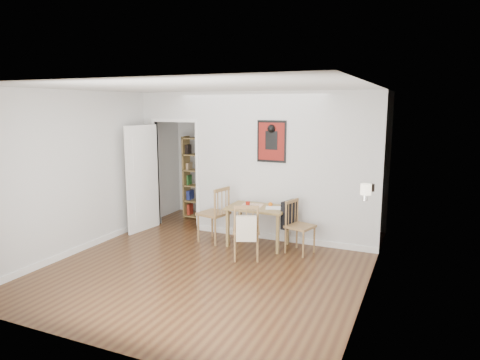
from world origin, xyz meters
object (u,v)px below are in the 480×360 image
at_px(chair_front, 246,231).
at_px(orange_fruit, 270,204).
at_px(mantel_lamp, 366,190).
at_px(fireplace, 365,235).
at_px(red_glass, 248,204).
at_px(chair_left, 213,214).
at_px(bookshelf, 201,178).
at_px(notebook, 274,208).
at_px(ceramic_jar_a, 364,190).
at_px(ceramic_jar_b, 372,188).
at_px(dining_table, 258,211).
at_px(chair_right, 299,226).

bearing_deg(chair_front, orange_fruit, 80.99).
bearing_deg(mantel_lamp, fireplace, 92.22).
relative_size(red_glass, mantel_lamp, 0.42).
bearing_deg(chair_left, bookshelf, 126.80).
xyz_separation_m(notebook, ceramic_jar_a, (1.50, -0.57, 0.53)).
xyz_separation_m(chair_left, notebook, (1.09, 0.09, 0.20)).
relative_size(ceramic_jar_a, ceramic_jar_b, 1.14).
bearing_deg(ceramic_jar_b, red_glass, 172.42).
bearing_deg(dining_table, ceramic_jar_a, -17.86).
height_order(red_glass, notebook, red_glass).
height_order(dining_table, fireplace, fireplace).
xyz_separation_m(dining_table, chair_right, (0.74, -0.06, -0.15)).
xyz_separation_m(bookshelf, ceramic_jar_a, (3.55, -1.77, 0.37)).
bearing_deg(dining_table, ceramic_jar_b, -10.42).
xyz_separation_m(chair_right, mantel_lamp, (1.12, -0.93, 0.85)).
bearing_deg(bookshelf, ceramic_jar_b, -22.98).
xyz_separation_m(ceramic_jar_a, ceramic_jar_b, (0.07, 0.24, -0.01)).
bearing_deg(fireplace, chair_front, 178.82).
height_order(notebook, ceramic_jar_a, ceramic_jar_a).
relative_size(chair_front, red_glass, 9.73).
height_order(dining_table, notebook, notebook).
height_order(dining_table, bookshelf, bookshelf).
height_order(dining_table, ceramic_jar_b, ceramic_jar_b).
bearing_deg(orange_fruit, mantel_lamp, -33.25).
bearing_deg(ceramic_jar_b, chair_right, 166.04).
bearing_deg(notebook, chair_left, -175.35).
height_order(notebook, mantel_lamp, mantel_lamp).
relative_size(chair_front, mantel_lamp, 4.12).
bearing_deg(chair_left, mantel_lamp, -18.82).
bearing_deg(dining_table, red_glass, -154.60).
relative_size(mantel_lamp, ceramic_jar_a, 1.80).
bearing_deg(chair_left, red_glass, 1.63).
bearing_deg(ceramic_jar_a, orange_fruit, 157.11).
height_order(chair_right, mantel_lamp, mantel_lamp).
relative_size(bookshelf, fireplace, 1.38).
distance_m(chair_left, notebook, 1.11).
height_order(mantel_lamp, ceramic_jar_a, mantel_lamp).
xyz_separation_m(red_glass, ceramic_jar_b, (2.01, -0.27, 0.49)).
bearing_deg(chair_left, chair_front, -33.37).
relative_size(notebook, ceramic_jar_a, 2.31).
distance_m(chair_front, bookshelf, 2.63).
xyz_separation_m(chair_left, ceramic_jar_b, (2.65, -0.25, 0.72)).
bearing_deg(chair_right, ceramic_jar_b, -13.96).
distance_m(ceramic_jar_a, ceramic_jar_b, 0.24).
relative_size(orange_fruit, notebook, 0.27).
bearing_deg(orange_fruit, chair_right, -16.50).
height_order(chair_left, orange_fruit, chair_left).
bearing_deg(orange_fruit, chair_left, -168.92).
bearing_deg(red_glass, chair_front, -69.34).
distance_m(chair_right, notebook, 0.51).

